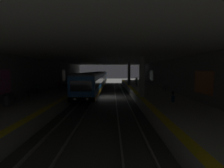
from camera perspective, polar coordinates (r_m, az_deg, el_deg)
The scene contains 23 objects.
ground_plane at distance 27.18m, azimuth -2.03°, elevation -4.18°, with size 120.00×120.00×0.00m, color #42423F.
track_left at distance 27.17m, azimuth 2.62°, elevation -4.02°, with size 60.00×1.53×0.16m.
track_right at distance 27.34m, azimuth -6.65°, elevation -3.99°, with size 60.00×1.53×0.16m.
platform_left at distance 27.64m, azimuth 11.68°, elevation -3.03°, with size 60.00×5.30×1.06m.
platform_right at distance 28.13m, azimuth -15.50°, elevation -2.97°, with size 60.00×5.30×1.06m.
wall_left at distance 28.18m, azimuth 17.54°, elevation 1.64°, with size 60.00×0.56×5.60m.
wall_right at distance 28.85m, azimuth -21.16°, elevation 1.61°, with size 60.00×0.56×5.60m.
ceiling_slab at distance 26.93m, azimuth -2.06°, elevation 8.11°, with size 60.00×19.40×0.40m.
pillar_near at distance 20.66m, azimuth 9.41°, elevation 2.32°, with size 0.56×0.56×4.55m.
pillar_far at distance 36.61m, azimuth 5.36°, elevation 3.23°, with size 0.56×0.56×4.55m.
metro_train at distance 38.40m, azimuth -4.68°, elevation 1.35°, with size 39.40×2.83×3.49m.
bench_left_near at distance 27.09m, azimuth 16.24°, elevation -1.03°, with size 1.70×0.47×0.86m.
bench_left_mid at distance 42.49m, azimuth 10.33°, elevation 0.97°, with size 1.70×0.47×0.86m.
bench_right_near at distance 19.45m, azimuth -29.37°, elevation -3.49°, with size 1.70×0.47×0.86m.
bench_right_mid at distance 23.27m, azimuth -24.14°, elevation -2.10°, with size 1.70×0.47×0.86m.
bench_right_far at distance 39.47m, azimuth -13.87°, elevation 0.66°, with size 1.70×0.47×0.86m.
person_waiting_near at distance 24.77m, azimuth -22.51°, elevation -0.95°, with size 0.60×0.22×1.56m.
person_walking_mid at distance 38.28m, azimuth 7.55°, elevation 1.10°, with size 0.60×0.22×1.55m.
person_standing_far at distance 33.50m, azimuth 7.86°, elevation 0.73°, with size 0.60×0.22×1.64m.
person_boarding at distance 28.15m, azimuth -16.34°, elevation -0.22°, with size 0.60×0.22×1.53m.
suitcase_rolling at distance 18.18m, azimuth 18.56°, elevation -4.35°, with size 0.35×0.21×0.92m.
backpack_on_floor at distance 23.67m, azimuth 18.56°, elevation -2.63°, with size 0.30×0.20×0.40m.
trash_bin at distance 17.52m, azimuth -30.23°, elevation -4.66°, with size 0.44×0.44×0.85m.
Camera 1 is at (-26.86, -1.03, 4.05)m, focal length 29.16 mm.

